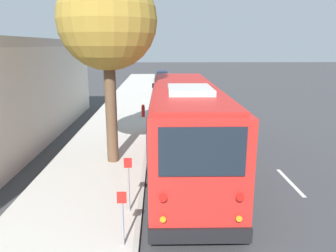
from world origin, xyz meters
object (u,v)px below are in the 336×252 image
object	(u,v)px
parked_sedan_silver	(166,101)
sign_post_near	(122,218)
shuttle_bus	(185,123)
parked_sedan_tan	(165,89)
sign_post_far	(129,184)
street_tree	(107,14)
parked_sedan_navy	(162,76)
parked_sedan_white	(164,82)
fire_hydrant	(143,111)

from	to	relation	value
parked_sedan_silver	sign_post_near	distance (m)	17.68
shuttle_bus	parked_sedan_silver	xyz separation A→B (m)	(12.34, 0.46, -1.23)
shuttle_bus	parked_sedan_tan	size ratio (longest dim) A/B	2.53
shuttle_bus	sign_post_far	xyz separation A→B (m)	(-3.66, 1.85, -0.88)
parked_sedan_tan	street_tree	xyz separation A→B (m)	(-18.78, 2.47, 5.20)
parked_sedan_navy	street_tree	distance (m)	33.15
parked_sedan_silver	parked_sedan_white	bearing A→B (deg)	-0.87
parked_sedan_silver	street_tree	distance (m)	13.04
parked_sedan_navy	sign_post_far	bearing A→B (deg)	177.85
parked_sedan_navy	sign_post_far	xyz separation A→B (m)	(-36.92, 1.39, 0.39)
parked_sedan_tan	sign_post_near	bearing A→B (deg)	-178.40
shuttle_bus	parked_sedan_white	size ratio (longest dim) A/B	2.51
parked_sedan_white	shuttle_bus	bearing A→B (deg)	179.34
parked_sedan_silver	street_tree	world-z (taller)	street_tree
parked_sedan_silver	sign_post_far	distance (m)	16.06
street_tree	fire_hydrant	world-z (taller)	street_tree
parked_sedan_white	fire_hydrant	size ratio (longest dim) A/B	5.42
shuttle_bus	parked_sedan_white	xyz separation A→B (m)	(25.83, 0.36, -1.26)
parked_sedan_navy	fire_hydrant	bearing A→B (deg)	176.40
parked_sedan_navy	street_tree	size ratio (longest dim) A/B	0.58
shuttle_bus	sign_post_near	distance (m)	5.69
parked_sedan_tan	parked_sedan_silver	bearing A→B (deg)	-175.59
parked_sedan_navy	street_tree	world-z (taller)	street_tree
street_tree	sign_post_near	xyz separation A→B (m)	(-5.90, -1.00, -4.95)
parked_sedan_silver	parked_sedan_navy	xyz separation A→B (m)	(20.92, 0.01, -0.03)
parked_sedan_navy	sign_post_far	world-z (taller)	sign_post_far
parked_sedan_tan	fire_hydrant	bearing A→B (deg)	176.28
shuttle_bus	fire_hydrant	bearing A→B (deg)	13.47
parked_sedan_silver	fire_hydrant	size ratio (longest dim) A/B	5.46
parked_sedan_silver	parked_sedan_tan	size ratio (longest dim) A/B	1.01
shuttle_bus	parked_sedan_tan	bearing A→B (deg)	1.90
sign_post_near	parked_sedan_tan	bearing A→B (deg)	-3.39
shuttle_bus	street_tree	size ratio (longest dim) A/B	1.41
parked_sedan_tan	sign_post_far	distance (m)	23.10
parked_sedan_tan	fire_hydrant	world-z (taller)	parked_sedan_tan
parked_sedan_tan	sign_post_far	xyz separation A→B (m)	(-23.05, 1.46, 0.36)
shuttle_bus	sign_post_near	world-z (taller)	shuttle_bus
parked_sedan_silver	parked_sedan_tan	xyz separation A→B (m)	(7.06, -0.07, -0.01)
parked_sedan_white	parked_sedan_tan	bearing A→B (deg)	178.23
shuttle_bus	parked_sedan_navy	xyz separation A→B (m)	(33.26, 0.47, -1.26)
sign_post_far	sign_post_near	bearing A→B (deg)	-180.00
sign_post_near	sign_post_far	world-z (taller)	sign_post_far
parked_sedan_silver	fire_hydrant	bearing A→B (deg)	155.62
parked_sedan_white	street_tree	distance (m)	25.88
fire_hydrant	parked_sedan_silver	bearing A→B (deg)	-23.96
street_tree	sign_post_far	world-z (taller)	street_tree
shuttle_bus	parked_sedan_silver	world-z (taller)	shuttle_bus
shuttle_bus	fire_hydrant	xyz separation A→B (m)	(8.87, 2.00, -1.29)
parked_sedan_tan	parked_sedan_navy	xyz separation A→B (m)	(13.87, 0.08, -0.02)
parked_sedan_tan	fire_hydrant	xyz separation A→B (m)	(-10.52, 1.61, -0.05)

